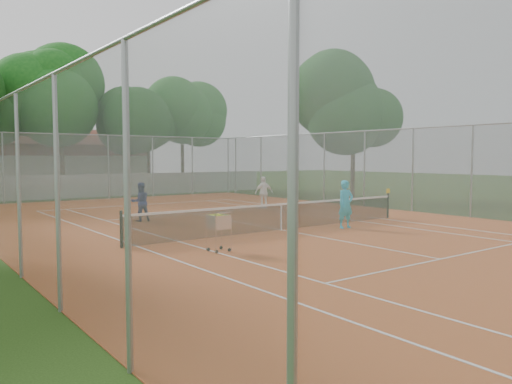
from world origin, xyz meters
TOP-DOWN VIEW (x-y plane):
  - ground at (0.00, 0.00)m, footprint 120.00×120.00m
  - court_pad at (0.00, 0.00)m, footprint 18.00×34.00m
  - court_lines at (0.00, 0.00)m, footprint 10.98×23.78m
  - tennis_net at (0.00, 0.00)m, footprint 11.88×0.10m
  - perimeter_fence at (0.00, 0.00)m, footprint 18.00×34.00m
  - boundary_wall at (0.00, 19.00)m, footprint 26.00×0.30m
  - clubhouse at (-2.00, 29.00)m, footprint 16.40×9.00m
  - tropical_trees at (0.00, 22.00)m, footprint 29.00×19.00m
  - player_near at (2.22, -1.03)m, footprint 0.70×0.51m
  - player_far_left at (-3.02, 5.31)m, footprint 0.82×0.67m
  - player_far_right at (4.09, 6.31)m, footprint 1.02×0.63m
  - ball_hopper at (-4.01, -2.16)m, footprint 0.61×0.61m

SIDE VIEW (x-z plane):
  - ground at x=0.00m, z-range 0.00..0.00m
  - court_pad at x=0.00m, z-range 0.00..0.02m
  - court_lines at x=0.00m, z-range 0.02..0.03m
  - tennis_net at x=0.00m, z-range 0.02..1.00m
  - ball_hopper at x=-4.01m, z-range 0.02..1.14m
  - boundary_wall at x=0.00m, z-range 0.00..1.50m
  - player_far_left at x=-3.02m, z-range 0.02..1.60m
  - player_far_right at x=4.09m, z-range 0.02..1.65m
  - player_near at x=2.22m, z-range 0.02..1.78m
  - perimeter_fence at x=0.00m, z-range 0.00..4.00m
  - clubhouse at x=-2.00m, z-range 0.00..4.40m
  - tropical_trees at x=0.00m, z-range 0.00..10.00m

